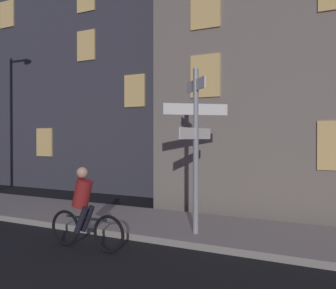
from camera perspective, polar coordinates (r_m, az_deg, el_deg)
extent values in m
cube|color=gray|center=(10.09, 2.24, -11.18)|extent=(40.00, 2.93, 0.14)
cylinder|color=gray|center=(8.92, 3.81, -0.92)|extent=(0.12, 0.12, 3.52)
cube|color=white|center=(8.98, 3.82, 8.10)|extent=(0.84, 0.84, 0.24)
cube|color=white|center=(8.93, 3.81, 4.82)|extent=(1.04, 1.04, 0.24)
cube|color=white|center=(8.91, 3.81, 1.51)|extent=(0.03, 1.44, 0.24)
torus|color=black|center=(8.17, -8.10, -12.00)|extent=(0.72, 0.07, 0.72)
torus|color=black|center=(8.87, -13.84, -10.98)|extent=(0.72, 0.07, 0.72)
cylinder|color=black|center=(8.46, -11.10, -9.83)|extent=(1.00, 0.05, 0.04)
cylinder|color=maroon|center=(8.45, -11.63, -6.58)|extent=(0.45, 0.32, 0.61)
sphere|color=tan|center=(8.40, -11.64, -3.77)|extent=(0.22, 0.22, 0.22)
cylinder|color=black|center=(8.56, -10.96, -9.90)|extent=(0.34, 0.12, 0.55)
cylinder|color=black|center=(8.43, -11.77, -10.07)|extent=(0.34, 0.12, 0.55)
cube|color=#383842|center=(21.62, -6.10, 14.65)|extent=(9.42, 8.18, 14.66)
cube|color=#F2C672|center=(18.68, -16.53, 0.29)|extent=(0.90, 0.06, 1.20)
cube|color=#F2C672|center=(15.69, -4.58, 7.33)|extent=(0.90, 0.06, 1.20)
cube|color=#F2C672|center=(17.44, -11.13, 13.13)|extent=(0.90, 0.06, 1.20)
cube|color=#F2C672|center=(21.22, -21.14, 16.26)|extent=(0.90, 0.06, 1.20)
cube|color=#F2C672|center=(11.92, 5.10, 9.31)|extent=(0.90, 0.06, 1.20)
cube|color=#F2C672|center=(12.35, 5.11, 18.19)|extent=(0.90, 0.06, 1.20)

